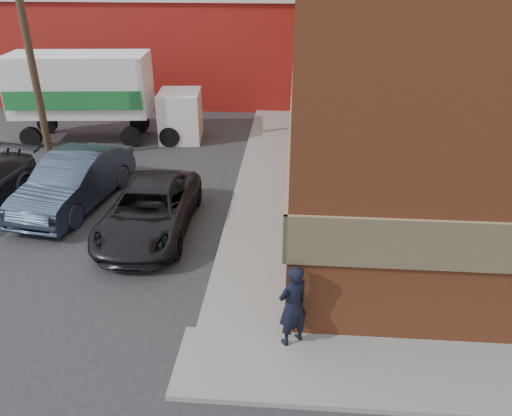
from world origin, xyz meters
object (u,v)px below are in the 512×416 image
(man, at_px, (293,305))
(sedan, at_px, (74,181))
(warehouse, at_px, (158,39))
(utility_pole, at_px, (25,28))
(box_truck, at_px, (99,92))
(suv_a, at_px, (150,210))

(man, relative_size, sedan, 0.36)
(warehouse, xyz_separation_m, utility_pole, (-1.50, -11.00, 1.93))
(box_truck, bearing_deg, utility_pole, -119.98)
(box_truck, bearing_deg, sedan, -83.24)
(utility_pole, height_order, man, utility_pole)
(man, relative_size, suv_a, 0.37)
(warehouse, relative_size, sedan, 3.36)
(warehouse, relative_size, man, 9.33)
(warehouse, height_order, utility_pole, utility_pole)
(utility_pole, xyz_separation_m, suv_a, (5.19, -4.97, -4.08))
(warehouse, bearing_deg, sedan, -86.17)
(utility_pole, relative_size, man, 5.15)
(suv_a, bearing_deg, warehouse, 102.36)
(warehouse, relative_size, suv_a, 3.41)
(utility_pole, relative_size, sedan, 1.86)
(utility_pole, distance_m, box_truck, 3.93)
(box_truck, bearing_deg, warehouse, 82.44)
(warehouse, distance_m, sedan, 14.65)
(man, distance_m, box_truck, 14.29)
(sedan, relative_size, box_truck, 0.67)
(warehouse, height_order, box_truck, warehouse)
(sedan, bearing_deg, utility_pole, 133.78)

